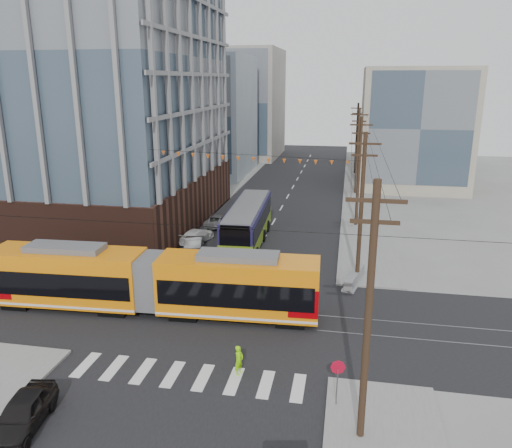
{
  "coord_description": "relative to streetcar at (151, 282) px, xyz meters",
  "views": [
    {
      "loc": [
        7.44,
        -24.05,
        14.42
      ],
      "look_at": [
        1.39,
        8.38,
        4.84
      ],
      "focal_mm": 35.0,
      "sensor_mm": 36.0,
      "label": 1
    }
  ],
  "objects": [
    {
      "name": "parked_car_white",
      "position": [
        -1.4,
        14.24,
        -1.42
      ],
      "size": [
        2.64,
        4.61,
        1.26
      ],
      "primitive_type": "imported",
      "rotation": [
        0.0,
        0.0,
        2.93
      ],
      "color": "silver",
      "rests_on": "ground"
    },
    {
      "name": "black_sedan",
      "position": [
        -1.2,
        -11.65,
        -1.33
      ],
      "size": [
        2.31,
        4.42,
        1.43
      ],
      "primitive_type": "imported",
      "rotation": [
        0.0,
        0.0,
        0.15
      ],
      "color": "black",
      "rests_on": "ground"
    },
    {
      "name": "bg_bldg_nw_far",
      "position": [
        -9.48,
        68.33,
        7.95
      ],
      "size": [
        16.0,
        18.0,
        20.0
      ],
      "primitive_type": "cube",
      "color": "gray",
      "rests_on": "ground"
    },
    {
      "name": "city_bus",
      "position": [
        3.23,
        14.95,
        -0.19
      ],
      "size": [
        3.44,
        13.22,
        3.71
      ],
      "primitive_type": null,
      "rotation": [
        0.0,
        0.0,
        0.05
      ],
      "color": "#1C1842",
      "rests_on": "ground"
    },
    {
      "name": "pedestrian",
      "position": [
        7.03,
        -6.01,
        -1.26
      ],
      "size": [
        0.55,
        0.67,
        1.58
      ],
      "primitive_type": "imported",
      "rotation": [
        0.0,
        0.0,
        1.23
      ],
      "color": "#87EB05",
      "rests_on": "ground"
    },
    {
      "name": "streetcar",
      "position": [
        0.0,
        0.0,
        0.0
      ],
      "size": [
        21.34,
        3.93,
        4.09
      ],
      "primitive_type": null,
      "rotation": [
        0.0,
        0.0,
        0.04
      ],
      "color": "orange",
      "rests_on": "ground"
    },
    {
      "name": "bg_bldg_nw_near",
      "position": [
        -12.48,
        48.33,
        6.95
      ],
      "size": [
        18.0,
        16.0,
        18.0
      ],
      "primitive_type": "cube",
      "color": "#8C99A5",
      "rests_on": "ground"
    },
    {
      "name": "ground",
      "position": [
        4.52,
        -3.67,
        -2.05
      ],
      "size": [
        160.0,
        160.0,
        0.0
      ],
      "primitive_type": "plane",
      "color": "slate"
    },
    {
      "name": "office_building",
      "position": [
        -17.48,
        19.33,
        12.25
      ],
      "size": [
        30.0,
        25.0,
        28.6
      ],
      "primitive_type": "cube",
      "color": "#381E16",
      "rests_on": "ground"
    },
    {
      "name": "parked_car_grey",
      "position": [
        -0.83,
        19.67,
        -1.42
      ],
      "size": [
        2.12,
        4.54,
        1.26
      ],
      "primitive_type": "imported",
      "rotation": [
        0.0,
        0.0,
        3.13
      ],
      "color": "slate",
      "rests_on": "ground"
    },
    {
      "name": "jersey_barrier",
      "position": [
        12.82,
        7.13,
        -1.64
      ],
      "size": [
        1.82,
        4.12,
        0.8
      ],
      "primitive_type": "cube",
      "rotation": [
        0.0,
        0.0,
        -0.24
      ],
      "color": "slate",
      "rests_on": "ground"
    },
    {
      "name": "utility_pole_far",
      "position": [
        13.02,
        52.33,
        3.45
      ],
      "size": [
        0.3,
        0.3,
        11.0
      ],
      "primitive_type": "cylinder",
      "color": "black",
      "rests_on": "ground"
    },
    {
      "name": "utility_pole_near",
      "position": [
        13.02,
        -9.67,
        3.45
      ],
      "size": [
        0.3,
        0.3,
        11.0
      ],
      "primitive_type": "cylinder",
      "color": "black",
      "rests_on": "ground"
    },
    {
      "name": "bg_bldg_ne_near",
      "position": [
        20.52,
        44.33,
        5.95
      ],
      "size": [
        14.0,
        14.0,
        16.0
      ],
      "primitive_type": "cube",
      "color": "gray",
      "rests_on": "ground"
    },
    {
      "name": "bg_bldg_ne_far",
      "position": [
        22.52,
        64.33,
        4.95
      ],
      "size": [
        16.0,
        16.0,
        14.0
      ],
      "primitive_type": "cube",
      "color": "#8C99A5",
      "rests_on": "ground"
    },
    {
      "name": "parked_car_silver",
      "position": [
        -0.91,
        11.94,
        -1.38
      ],
      "size": [
        2.21,
        4.26,
        1.34
      ],
      "primitive_type": "imported",
      "rotation": [
        0.0,
        0.0,
        3.34
      ],
      "color": "#989898",
      "rests_on": "ground"
    },
    {
      "name": "stop_sign",
      "position": [
        11.97,
        -7.8,
        -0.92
      ],
      "size": [
        0.78,
        0.78,
        2.24
      ],
      "primitive_type": null,
      "rotation": [
        0.0,
        0.0,
        0.16
      ],
      "color": "#B20923",
      "rests_on": "ground"
    }
  ]
}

